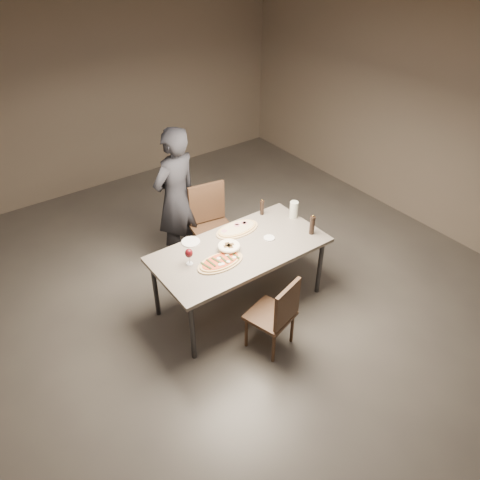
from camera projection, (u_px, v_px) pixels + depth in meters
room at (240, 193)px, 4.40m from camera, size 7.00×7.00×7.00m
dining_table at (240, 252)px, 4.81m from camera, size 1.80×0.90×0.75m
zucchini_pizza at (221, 262)px, 4.57m from camera, size 0.50×0.28×0.05m
ham_pizza at (237, 229)px, 5.04m from camera, size 0.51×0.28×0.04m
bread_basket at (229, 247)px, 4.71m from camera, size 0.23×0.23×0.08m
oil_dish at (269, 238)px, 4.91m from camera, size 0.12×0.12×0.01m
pepper_mill_left at (262, 207)px, 5.25m from camera, size 0.05×0.05×0.19m
pepper_mill_right at (312, 225)px, 4.93m from camera, size 0.06×0.06×0.23m
carafe at (294, 210)px, 5.20m from camera, size 0.09×0.09×0.19m
wine_glass at (189, 254)px, 4.50m from camera, size 0.08×0.08×0.18m
side_plate at (191, 242)px, 4.86m from camera, size 0.19×0.19×0.01m
chair_near at (277, 313)px, 4.41m from camera, size 0.49×0.49×0.84m
chair_far at (211, 221)px, 5.55m from camera, size 0.54×0.54×0.99m
diner at (176, 198)px, 5.39m from camera, size 0.71×0.56×1.72m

